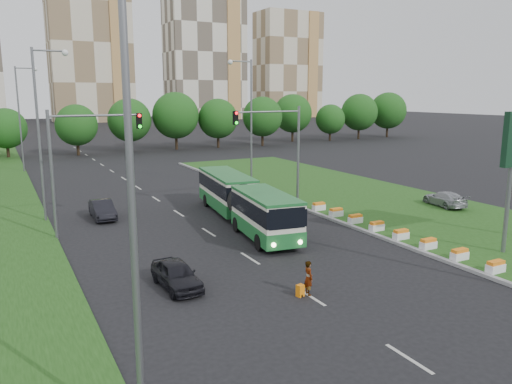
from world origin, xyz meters
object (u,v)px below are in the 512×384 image
traffic_mast_left (78,152)px  pedestrian (309,278)px  articulated_bus (241,201)px  shopping_trolley (300,291)px  car_left_near (176,274)px  car_median (445,199)px  traffic_mast_median (281,141)px  car_left_far (102,209)px

traffic_mast_left → pedestrian: traffic_mast_left is taller
articulated_bus → shopping_trolley: articulated_bus is taller
car_left_near → pedestrian: (5.00, -3.56, 0.15)m
car_left_near → car_median: size_ratio=0.92×
traffic_mast_left → articulated_bus: traffic_mast_left is taller
car_left_near → shopping_trolley: 5.80m
pedestrian → shopping_trolley: (-0.43, -0.01, -0.53)m
traffic_mast_median → articulated_bus: bearing=-150.0°
articulated_bus → car_left_near: size_ratio=4.14×
traffic_mast_left → car_left_near: bearing=-77.8°
pedestrian → traffic_mast_left: bearing=35.6°
traffic_mast_left → shopping_trolley: 17.07m
traffic_mast_median → car_median: traffic_mast_median is taller
articulated_bus → traffic_mast_median: bearing=37.7°
traffic_mast_median → car_left_far: bearing=167.1°
articulated_bus → car_left_far: articulated_bus is taller
articulated_bus → pedestrian: 13.31m
articulated_bus → car_left_near: (-7.94, -9.39, -0.94)m
car_left_far → shopping_trolley: bearing=-74.0°
traffic_mast_median → car_median: 13.88m
car_median → shopping_trolley: car_median is taller
traffic_mast_median → shopping_trolley: traffic_mast_median is taller
traffic_mast_left → pedestrian: (7.41, -14.72, -4.55)m
car_left_near → pedestrian: pedestrian is taller
articulated_bus → shopping_trolley: 13.46m
car_left_far → car_median: car_left_far is taller
traffic_mast_median → shopping_trolley: size_ratio=14.71×
articulated_bus → car_left_far: 10.26m
car_median → traffic_mast_median: bearing=-17.4°
traffic_mast_left → articulated_bus: (10.36, -1.77, -3.77)m
traffic_mast_median → pedestrian: size_ratio=5.02×
car_left_far → articulated_bus: bearing=-33.7°
traffic_mast_median → articulated_bus: 6.70m
car_left_far → pedestrian: pedestrian is taller
traffic_mast_median → car_left_near: traffic_mast_median is taller
traffic_mast_median → car_left_far: size_ratio=1.97×
traffic_mast_left → shopping_trolley: size_ratio=14.71×
articulated_bus → car_left_near: 12.33m
shopping_trolley → articulated_bus: bearing=62.9°
car_median → pedestrian: (-19.35, -9.68, 0.05)m
articulated_bus → car_left_near: articulated_bus is taller
car_left_far → car_median: size_ratio=0.99×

